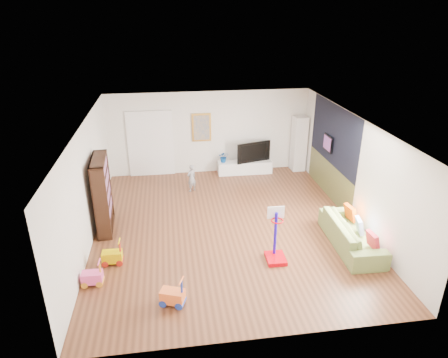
{
  "coord_description": "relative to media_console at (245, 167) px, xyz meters",
  "views": [
    {
      "loc": [
        -1.33,
        -8.7,
        5.16
      ],
      "look_at": [
        0.0,
        0.4,
        1.15
      ],
      "focal_mm": 32.0,
      "sensor_mm": 36.0,
      "label": 1
    }
  ],
  "objects": [
    {
      "name": "wall_left",
      "position": [
        -4.39,
        -3.42,
        1.14
      ],
      "size": [
        0.0,
        7.5,
        2.7
      ],
      "primitive_type": "cube",
      "color": "silver",
      "rests_on": "ground"
    },
    {
      "name": "pillow_center",
      "position": [
        1.78,
        -4.66,
        0.29
      ],
      "size": [
        0.16,
        0.37,
        0.35
      ],
      "primitive_type": "cube",
      "rotation": [
        0.0,
        0.0,
        -0.19
      ],
      "color": "silver",
      "rests_on": "sofa"
    },
    {
      "name": "child",
      "position": [
        -1.85,
        -1.17,
        0.22
      ],
      "size": [
        0.37,
        0.35,
        0.85
      ],
      "primitive_type": "imported",
      "rotation": [
        0.0,
        0.0,
        3.77
      ],
      "color": "gray",
      "rests_on": "ground"
    },
    {
      "name": "pillow_right",
      "position": [
        1.84,
        -4.04,
        0.29
      ],
      "size": [
        0.15,
        0.39,
        0.38
      ],
      "primitive_type": "cube",
      "rotation": [
        0.0,
        0.0,
        0.14
      ],
      "color": "#AD3400",
      "rests_on": "sofa"
    },
    {
      "name": "tall_cabinet",
      "position": [
        1.83,
        0.05,
        0.72
      ],
      "size": [
        0.45,
        0.45,
        1.85
      ],
      "primitive_type": "cube",
      "rotation": [
        0.0,
        0.0,
        0.05
      ],
      "color": "white",
      "rests_on": "ground"
    },
    {
      "name": "ride_on_yellow",
      "position": [
        -3.81,
        -4.63,
        0.07
      ],
      "size": [
        0.43,
        0.27,
        0.56
      ],
      "primitive_type": "cube",
      "rotation": [
        0.0,
        0.0,
        -0.02
      ],
      "color": "#D7BA00",
      "rests_on": "ground"
    },
    {
      "name": "media_console",
      "position": [
        0.0,
        0.0,
        0.0
      ],
      "size": [
        1.79,
        0.47,
        0.42
      ],
      "primitive_type": "cube",
      "rotation": [
        0.0,
        0.0,
        -0.01
      ],
      "color": "white",
      "rests_on": "ground"
    },
    {
      "name": "wall_front",
      "position": [
        -1.14,
        -7.17,
        1.14
      ],
      "size": [
        6.5,
        0.0,
        2.7
      ],
      "primitive_type": "cube",
      "color": "silver",
      "rests_on": "ground"
    },
    {
      "name": "ceiling",
      "position": [
        -1.14,
        -3.42,
        2.49
      ],
      "size": [
        6.5,
        7.5,
        0.0
      ],
      "primitive_type": "cube",
      "color": "white",
      "rests_on": "ground"
    },
    {
      "name": "ride_on_orange",
      "position": [
        -2.56,
        -6.11,
        0.08
      ],
      "size": [
        0.51,
        0.41,
        0.59
      ],
      "primitive_type": "cube",
      "rotation": [
        0.0,
        0.0,
        -0.36
      ],
      "color": "orange",
      "rests_on": "ground"
    },
    {
      "name": "olive_wainscot",
      "position": [
        2.09,
        -2.02,
        0.29
      ],
      "size": [
        0.01,
        3.2,
        1.0
      ],
      "primitive_type": "cube",
      "color": "brown",
      "rests_on": "wall_right"
    },
    {
      "name": "ride_on_pink",
      "position": [
        -4.13,
        -5.29,
        0.06
      ],
      "size": [
        0.41,
        0.26,
        0.54
      ],
      "primitive_type": "cube",
      "rotation": [
        0.0,
        0.0,
        -0.03
      ],
      "color": "#FB4E9D",
      "rests_on": "ground"
    },
    {
      "name": "painting_back",
      "position": [
        -1.39,
        0.29,
        1.34
      ],
      "size": [
        0.62,
        0.06,
        0.92
      ],
      "primitive_type": "cube",
      "color": "gold",
      "rests_on": "wall_back"
    },
    {
      "name": "navy_accent",
      "position": [
        2.09,
        -2.02,
        1.64
      ],
      "size": [
        0.01,
        3.2,
        1.7
      ],
      "primitive_type": "cube",
      "color": "black",
      "rests_on": "wall_right"
    },
    {
      "name": "wall_back",
      "position": [
        -1.14,
        0.33,
        1.14
      ],
      "size": [
        6.5,
        0.0,
        2.7
      ],
      "primitive_type": "cube",
      "color": "silver",
      "rests_on": "ground"
    },
    {
      "name": "pillow_left",
      "position": [
        1.78,
        -5.3,
        0.29
      ],
      "size": [
        0.13,
        0.38,
        0.37
      ],
      "primitive_type": "cube",
      "rotation": [
        0.0,
        0.0,
        0.08
      ],
      "color": "#B02331",
      "rests_on": "sofa"
    },
    {
      "name": "doorway",
      "position": [
        -3.04,
        0.29,
        0.84
      ],
      "size": [
        1.45,
        0.06,
        2.1
      ],
      "primitive_type": "cube",
      "color": "white",
      "rests_on": "ground"
    },
    {
      "name": "sofa",
      "position": [
        1.6,
        -4.69,
        0.11
      ],
      "size": [
        0.92,
        2.2,
        0.63
      ],
      "primitive_type": "imported",
      "rotation": [
        0.0,
        0.0,
        1.54
      ],
      "color": "olive",
      "rests_on": "ground"
    },
    {
      "name": "vase_plant",
      "position": [
        -0.71,
        0.03,
        0.39
      ],
      "size": [
        0.37,
        0.34,
        0.37
      ],
      "primitive_type": "imported",
      "rotation": [
        0.0,
        0.0,
        -0.17
      ],
      "color": "navy",
      "rests_on": "media_console"
    },
    {
      "name": "bookshelf",
      "position": [
        -4.14,
        -3.02,
        0.72
      ],
      "size": [
        0.41,
        1.29,
        1.86
      ],
      "primitive_type": "cube",
      "rotation": [
        0.0,
        0.0,
        0.06
      ],
      "color": "black",
      "rests_on": "ground"
    },
    {
      "name": "artwork_right",
      "position": [
        2.03,
        -1.82,
        1.34
      ],
      "size": [
        0.04,
        0.56,
        0.46
      ],
      "primitive_type": "cube",
      "color": "#7F3F8C",
      "rests_on": "wall_right"
    },
    {
      "name": "basketball_hoop",
      "position": [
        -0.28,
        -5.02,
        0.41
      ],
      "size": [
        0.44,
        0.53,
        1.24
      ],
      "primitive_type": "cube",
      "rotation": [
        0.0,
        0.0,
        -0.03
      ],
      "color": "#C1000B",
      "rests_on": "ground"
    },
    {
      "name": "floor",
      "position": [
        -1.14,
        -3.42,
        -0.21
      ],
      "size": [
        6.5,
        7.5,
        0.0
      ],
      "primitive_type": "cube",
      "color": "brown",
      "rests_on": "ground"
    },
    {
      "name": "wall_right",
      "position": [
        2.11,
        -3.42,
        1.14
      ],
      "size": [
        0.0,
        7.5,
        2.7
      ],
      "primitive_type": "cube",
      "color": "white",
      "rests_on": "ground"
    },
    {
      "name": "tv",
      "position": [
        0.24,
        0.01,
        0.55
      ],
      "size": [
        1.18,
        0.47,
        0.68
      ],
      "primitive_type": "imported",
      "rotation": [
        0.0,
        0.0,
        0.27
      ],
      "color": "black",
      "rests_on": "media_console"
    }
  ]
}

